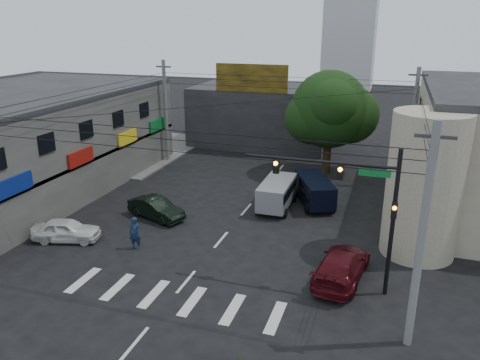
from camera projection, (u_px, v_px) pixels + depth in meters
The scene contains 17 objects.
ground at pixel (209, 255), 26.14m from camera, with size 160.00×160.00×0.00m, color black.
sidewalk_far_left at pixel (111, 148), 47.64m from camera, with size 16.00×16.00×0.15m, color #514F4C.
building_left at pixel (19, 144), 35.76m from camera, with size 14.00×24.00×7.00m, color #454340.
corner_column at pixel (424, 185), 25.17m from camera, with size 4.00×4.00×8.00m, color gray.
building_far at pixel (265, 114), 49.72m from camera, with size 14.00×10.00×6.00m, color #232326.
billboard at pixel (251, 78), 43.93m from camera, with size 7.00×0.30×2.60m, color olive.
street_tree at pixel (330, 110), 38.45m from camera, with size 6.40×6.40×8.70m.
traffic_gantry at pixel (357, 196), 21.35m from camera, with size 7.10×0.35×7.20m.
utility_pole_near_right at pixel (421, 241), 17.49m from camera, with size 0.32×0.32×9.20m, color #59595B.
utility_pole_far_left at pixel (166, 112), 42.15m from camera, with size 0.32×0.32×9.20m, color #59595B.
utility_pole_far_right at pixel (412, 128), 35.90m from camera, with size 0.32×0.32×9.20m, color #59595B.
dark_sedan at pixel (156, 208), 30.83m from camera, with size 4.39×2.74×1.37m, color black.
white_compact at pixel (66, 230), 27.66m from camera, with size 4.23×2.61×1.34m, color silver.
maroon_sedan at pixel (342, 265), 23.47m from camera, with size 2.76×5.47×1.52m, color #470A11.
silver_minivan at pixel (277, 195), 32.42m from camera, with size 1.95×4.55×1.95m, color #95969C, non-canonical shape.
navy_van at pixel (314, 192), 33.06m from camera, with size 3.64×5.13×1.92m, color black, non-canonical shape.
traffic_officer at pixel (135, 233), 26.53m from camera, with size 0.77×0.57×1.93m, color #122240.
Camera 1 is at (9.03, -21.65, 12.40)m, focal length 35.00 mm.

